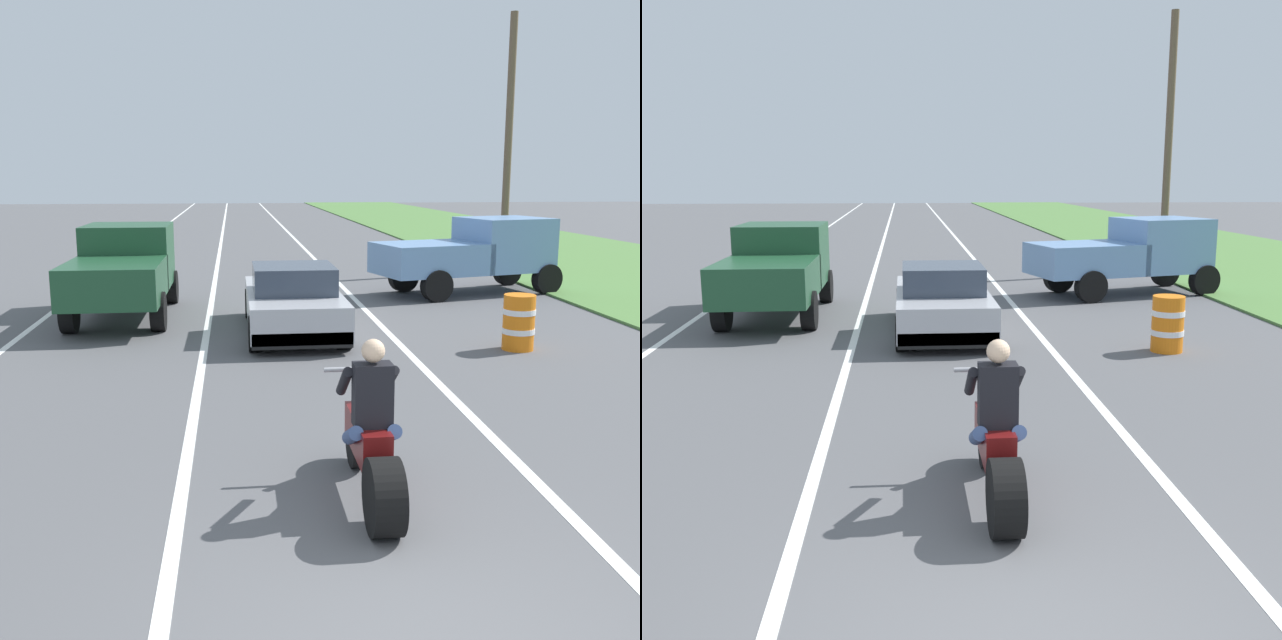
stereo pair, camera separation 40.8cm
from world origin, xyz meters
TOP-DOWN VIEW (x-y plane):
  - lane_stripe_left_solid at (-5.40, 20.00)m, footprint 0.14×120.00m
  - lane_stripe_right_solid at (1.80, 20.00)m, footprint 0.14×120.00m
  - lane_stripe_centre_dashed at (-1.80, 20.00)m, footprint 0.14×120.00m
  - grass_verge_right at (11.92, 20.00)m, footprint 10.00×120.00m
  - motorcycle_with_rider at (0.02, 2.33)m, footprint 0.70×2.21m
  - sports_car_silver at (-0.08, 10.22)m, footprint 1.84×4.30m
  - pickup_truck_left_lane_dark_green at (-3.63, 12.29)m, footprint 2.02×4.80m
  - pickup_truck_right_shoulder_light_blue at (5.09, 14.68)m, footprint 5.14×3.14m
  - utility_pole_roadside at (7.57, 19.07)m, footprint 0.24×0.24m
  - construction_barrel_nearest at (3.83, 8.29)m, footprint 0.58×0.58m

SIDE VIEW (x-z plane):
  - lane_stripe_left_solid at x=-5.40m, z-range 0.00..0.01m
  - lane_stripe_right_solid at x=1.80m, z-range 0.00..0.01m
  - lane_stripe_centre_dashed at x=-1.80m, z-range 0.00..0.01m
  - grass_verge_right at x=11.92m, z-range 0.00..0.06m
  - construction_barrel_nearest at x=3.83m, z-range 0.00..1.00m
  - motorcycle_with_rider at x=0.02m, z-range -0.22..1.40m
  - sports_car_silver at x=-0.08m, z-range -0.05..1.31m
  - pickup_truck_left_lane_dark_green at x=-3.63m, z-range 0.12..2.10m
  - pickup_truck_right_shoulder_light_blue at x=5.09m, z-range 0.12..2.10m
  - utility_pole_roadside at x=7.57m, z-range 0.00..8.06m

